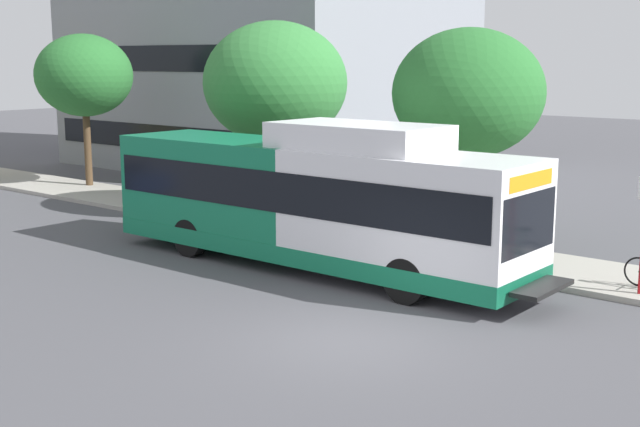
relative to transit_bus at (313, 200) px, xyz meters
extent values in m
plane|color=#4C4C51|center=(-3.70, 3.97, -1.70)|extent=(120.00, 120.00, 0.00)
cube|color=#A8A399|center=(3.30, 1.97, -1.63)|extent=(3.00, 56.00, 0.14)
cube|color=white|center=(0.00, -2.82, -0.02)|extent=(2.54, 5.80, 2.73)
cube|color=#14724C|center=(0.00, 2.98, -0.02)|extent=(2.54, 5.80, 2.73)
cube|color=#14724C|center=(0.00, 0.08, -1.16)|extent=(2.57, 11.60, 0.44)
cube|color=black|center=(0.00, 0.08, 0.35)|extent=(2.58, 11.25, 0.96)
cube|color=black|center=(0.00, -5.68, 0.15)|extent=(2.34, 0.10, 1.24)
cube|color=orange|center=(0.00, -5.69, 1.02)|extent=(1.90, 0.08, 0.32)
cube|color=white|center=(0.00, -1.37, 1.65)|extent=(2.16, 4.06, 0.60)
cube|color=black|center=(0.00, -6.07, -1.15)|extent=(1.78, 0.60, 0.10)
cylinder|color=black|center=(-1.13, -3.51, -1.20)|extent=(0.30, 1.00, 1.00)
cylinder|color=black|center=(1.13, -3.51, -1.20)|extent=(0.30, 1.00, 1.00)
cylinder|color=black|center=(-1.13, 3.27, -1.20)|extent=(0.30, 1.00, 1.00)
cylinder|color=black|center=(1.13, 3.27, -1.20)|extent=(0.30, 1.00, 1.00)
torus|color=black|center=(2.89, -7.02, -1.23)|extent=(0.04, 0.66, 0.66)
cylinder|color=#4C3823|center=(4.07, -1.92, -0.27)|extent=(0.28, 0.28, 2.59)
ellipsoid|color=#286B2D|center=(4.07, -1.92, 2.53)|extent=(4.01, 4.01, 3.40)
cylinder|color=#4C3823|center=(4.43, 5.27, -0.32)|extent=(0.28, 0.28, 2.48)
ellipsoid|color=#337A38|center=(4.43, 5.27, 2.65)|extent=(4.61, 4.61, 3.92)
cylinder|color=#4C3823|center=(4.16, 15.13, -0.10)|extent=(0.28, 0.28, 2.92)
ellipsoid|color=#286B2D|center=(4.16, 15.13, 2.77)|extent=(3.76, 3.76, 3.20)
cube|color=black|center=(14.54, 15.10, 0.00)|extent=(12.63, 15.27, 1.10)
cube|color=black|center=(14.54, 15.10, 3.41)|extent=(12.63, 15.27, 1.10)
cylinder|color=#B7B7BC|center=(15.51, 28.03, 2.26)|extent=(1.10, 1.10, 7.92)
camera|label=1|loc=(-15.55, -13.01, 3.44)|focal=47.04mm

